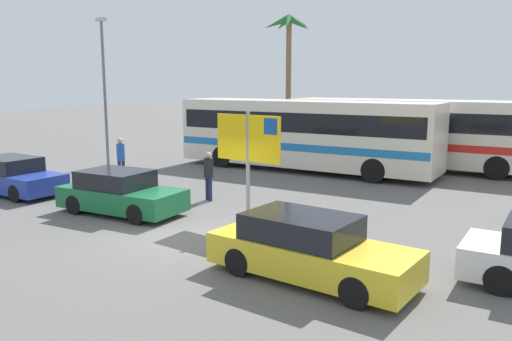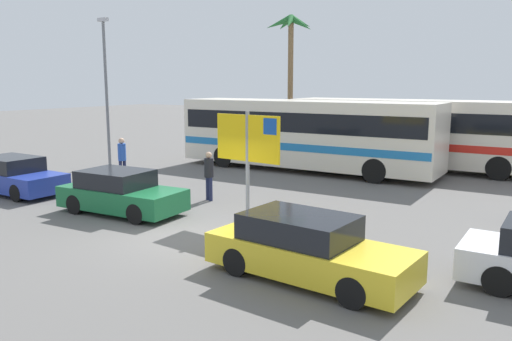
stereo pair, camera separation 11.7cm
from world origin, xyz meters
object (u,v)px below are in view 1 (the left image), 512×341
(bus_rear_coach, at_px, (415,130))
(ferry_sign, at_px, (249,143))
(car_yellow, at_px, (309,249))
(car_blue, at_px, (12,176))
(pedestrian_crossing_lot, at_px, (209,172))
(pedestrian_near_sign, at_px, (121,156))
(bus_front_coach, at_px, (304,131))
(car_green, at_px, (120,193))

(bus_rear_coach, relative_size, ferry_sign, 3.73)
(bus_rear_coach, xyz_separation_m, car_yellow, (1.81, -15.05, -1.15))
(car_blue, distance_m, pedestrian_crossing_lot, 7.29)
(ferry_sign, height_order, car_yellow, ferry_sign)
(pedestrian_near_sign, bearing_deg, bus_front_coach, -115.26)
(car_green, relative_size, car_yellow, 0.91)
(car_blue, bearing_deg, pedestrian_near_sign, 66.28)
(car_green, bearing_deg, car_yellow, -17.20)
(pedestrian_crossing_lot, distance_m, pedestrian_near_sign, 5.12)
(ferry_sign, relative_size, pedestrian_crossing_lot, 1.91)
(bus_front_coach, distance_m, ferry_sign, 9.30)
(bus_rear_coach, bearing_deg, ferry_sign, -96.72)
(ferry_sign, relative_size, car_green, 0.80)
(bus_front_coach, distance_m, pedestrian_near_sign, 8.15)
(car_green, xyz_separation_m, pedestrian_near_sign, (-3.77, 3.65, 0.42))
(car_green, height_order, pedestrian_crossing_lot, pedestrian_crossing_lot)
(car_blue, relative_size, pedestrian_near_sign, 2.31)
(car_blue, xyz_separation_m, pedestrian_near_sign, (1.66, 3.69, 0.42))
(car_yellow, xyz_separation_m, pedestrian_crossing_lot, (-5.97, 4.57, 0.35))
(ferry_sign, bearing_deg, bus_rear_coach, 89.39)
(car_green, relative_size, car_blue, 0.98)
(car_green, distance_m, car_yellow, 7.47)
(bus_rear_coach, xyz_separation_m, car_green, (-5.44, -13.27, -1.15))
(car_blue, bearing_deg, car_green, 0.95)
(bus_front_coach, bearing_deg, pedestrian_crossing_lot, -90.40)
(ferry_sign, xyz_separation_m, pedestrian_near_sign, (-7.77, 2.57, -1.27))
(car_green, bearing_deg, pedestrian_near_sign, 132.42)
(bus_rear_coach, relative_size, pedestrian_crossing_lot, 7.12)
(bus_front_coach, bearing_deg, car_green, -97.59)
(ferry_sign, height_order, car_green, ferry_sign)
(car_blue, distance_m, pedestrian_near_sign, 4.07)
(bus_rear_coach, xyz_separation_m, pedestrian_near_sign, (-9.21, -9.62, -0.73))
(bus_rear_coach, height_order, pedestrian_crossing_lot, bus_rear_coach)
(bus_front_coach, distance_m, car_green, 10.13)
(bus_rear_coach, bearing_deg, pedestrian_near_sign, -133.74)
(car_yellow, bearing_deg, car_green, 170.90)
(pedestrian_crossing_lot, bearing_deg, car_green, -4.78)
(bus_rear_coach, distance_m, pedestrian_crossing_lot, 11.30)
(bus_rear_coach, distance_m, car_yellow, 15.20)
(car_blue, xyz_separation_m, pedestrian_crossing_lot, (6.71, 2.83, 0.35))
(bus_front_coach, xyz_separation_m, car_green, (-1.33, -9.97, -1.15))
(car_green, relative_size, pedestrian_crossing_lot, 2.39)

